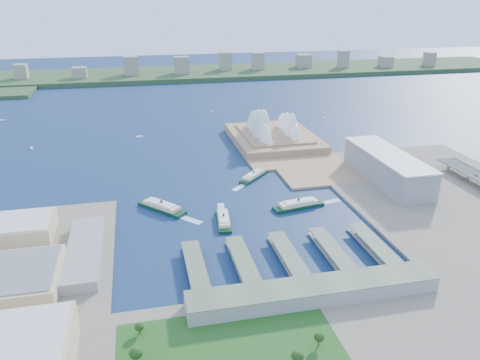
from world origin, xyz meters
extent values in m
plane|color=#0D1B40|center=(0.00, 0.00, 0.00)|extent=(3000.00, 3000.00, 0.00)
cube|color=#987653|center=(107.50, 260.00, 1.50)|extent=(135.00, 220.00, 3.00)
cube|color=#2D4926|center=(0.00, 980.00, 6.00)|extent=(2200.00, 260.00, 12.00)
cube|color=gray|center=(195.00, 80.00, 20.50)|extent=(45.00, 155.00, 35.00)
cube|color=gray|center=(15.00, -135.00, 9.00)|extent=(200.00, 28.00, 12.00)
imported|color=slate|center=(296.00, 41.14, 15.47)|extent=(1.74, 4.27, 1.24)
camera|label=1|loc=(-108.21, -420.83, 224.85)|focal=35.00mm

